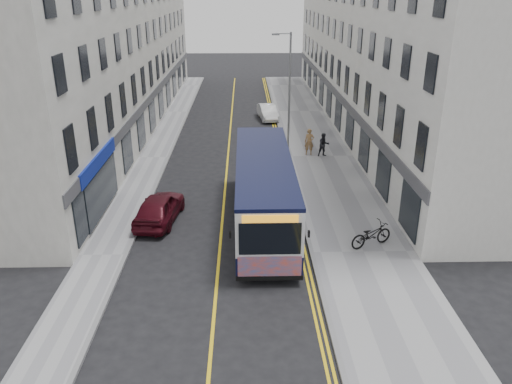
{
  "coord_description": "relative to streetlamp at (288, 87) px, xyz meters",
  "views": [
    {
      "loc": [
        1.12,
        -20.07,
        10.72
      ],
      "look_at": [
        1.67,
        2.06,
        1.6
      ],
      "focal_mm": 35.0,
      "sensor_mm": 36.0,
      "label": 1
    }
  ],
  "objects": [
    {
      "name": "bicycle",
      "position": [
        2.49,
        -14.71,
        -3.71
      ],
      "size": [
        2.2,
        1.54,
        1.09
      ],
      "primitive_type": "imported",
      "rotation": [
        0.0,
        0.0,
        2.01
      ],
      "color": "black",
      "rests_on": "pavement_east"
    },
    {
      "name": "kerb_east",
      "position": [
        -0.17,
        -2.0,
        -4.32
      ],
      "size": [
        0.18,
        64.0,
        0.13
      ],
      "primitive_type": "cube",
      "color": "slate",
      "rests_on": "ground"
    },
    {
      "name": "road_centre_line",
      "position": [
        -4.17,
        -2.0,
        -4.38
      ],
      "size": [
        0.12,
        64.0,
        0.01
      ],
      "primitive_type": "cube",
      "color": "yellow",
      "rests_on": "ground"
    },
    {
      "name": "terrace_west",
      "position": [
        -13.17,
        7.0,
        2.12
      ],
      "size": [
        6.0,
        46.0,
        13.0
      ],
      "primitive_type": "cube",
      "color": "silver",
      "rests_on": "ground"
    },
    {
      "name": "pavement_east",
      "position": [
        2.08,
        -2.0,
        -4.32
      ],
      "size": [
        4.5,
        64.0,
        0.12
      ],
      "primitive_type": "cube",
      "color": "gray",
      "rests_on": "ground"
    },
    {
      "name": "city_bus",
      "position": [
        -2.13,
        -12.05,
        -2.58
      ],
      "size": [
        2.65,
        11.37,
        3.3
      ],
      "color": "black",
      "rests_on": "ground"
    },
    {
      "name": "car_white",
      "position": [
        -0.97,
        8.65,
        -3.74
      ],
      "size": [
        1.85,
        4.03,
        1.28
      ],
      "primitive_type": "imported",
      "rotation": [
        0.0,
        0.0,
        0.13
      ],
      "color": "silver",
      "rests_on": "ground"
    },
    {
      "name": "kerb_west",
      "position": [
        -8.17,
        -2.0,
        -4.32
      ],
      "size": [
        0.18,
        64.0,
        0.13
      ],
      "primitive_type": "cube",
      "color": "slate",
      "rests_on": "ground"
    },
    {
      "name": "ground",
      "position": [
        -4.17,
        -14.0,
        -4.38
      ],
      "size": [
        140.0,
        140.0,
        0.0
      ],
      "primitive_type": "plane",
      "color": "black",
      "rests_on": "ground"
    },
    {
      "name": "pedestrian_near",
      "position": [
        1.36,
        -1.68,
        -3.37
      ],
      "size": [
        0.69,
        0.49,
        1.78
      ],
      "primitive_type": "imported",
      "rotation": [
        0.0,
        0.0,
        -0.11
      ],
      "color": "olive",
      "rests_on": "pavement_east"
    },
    {
      "name": "car_maroon",
      "position": [
        -7.23,
        -11.72,
        -3.65
      ],
      "size": [
        2.28,
        4.46,
        1.46
      ],
      "primitive_type": "imported",
      "rotation": [
        0.0,
        0.0,
        3.01
      ],
      "color": "#440B15",
      "rests_on": "ground"
    },
    {
      "name": "streetlamp",
      "position": [
        0.0,
        0.0,
        0.0
      ],
      "size": [
        1.32,
        0.18,
        8.0
      ],
      "color": "gray",
      "rests_on": "ground"
    },
    {
      "name": "road_dbl_yellow_inner",
      "position": [
        -0.62,
        -2.0,
        -4.38
      ],
      "size": [
        0.1,
        64.0,
        0.01
      ],
      "primitive_type": "cube",
      "color": "yellow",
      "rests_on": "ground"
    },
    {
      "name": "pavement_west",
      "position": [
        -9.17,
        -2.0,
        -4.32
      ],
      "size": [
        2.0,
        64.0,
        0.12
      ],
      "primitive_type": "cube",
      "color": "gray",
      "rests_on": "ground"
    },
    {
      "name": "road_dbl_yellow_outer",
      "position": [
        -0.42,
        -2.0,
        -4.38
      ],
      "size": [
        0.1,
        64.0,
        0.01
      ],
      "primitive_type": "cube",
      "color": "yellow",
      "rests_on": "ground"
    },
    {
      "name": "terrace_east",
      "position": [
        7.33,
        7.0,
        2.12
      ],
      "size": [
        6.0,
        46.0,
        13.0
      ],
      "primitive_type": "cube",
      "color": "white",
      "rests_on": "ground"
    },
    {
      "name": "pedestrian_far",
      "position": [
        2.29,
        -2.05,
        -3.47
      ],
      "size": [
        0.86,
        0.72,
        1.58
      ],
      "primitive_type": "imported",
      "rotation": [
        0.0,
        0.0,
        0.18
      ],
      "color": "black",
      "rests_on": "pavement_east"
    }
  ]
}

